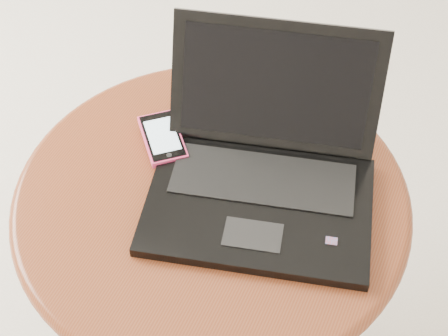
% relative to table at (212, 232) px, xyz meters
% --- Properties ---
extents(table, '(0.60, 0.60, 0.48)m').
position_rel_table_xyz_m(table, '(0.00, 0.00, 0.00)').
color(table, '#56220F').
rests_on(table, ground).
extents(laptop, '(0.39, 0.38, 0.20)m').
position_rel_table_xyz_m(laptop, '(0.07, 0.04, 0.14)').
color(laptop, black).
rests_on(laptop, table).
extents(phone_black, '(0.13, 0.13, 0.01)m').
position_rel_table_xyz_m(phone_black, '(-0.09, 0.07, 0.11)').
color(phone_black, black).
rests_on(phone_black, table).
extents(phone_pink, '(0.11, 0.12, 0.01)m').
position_rel_table_xyz_m(phone_pink, '(-0.11, 0.06, 0.12)').
color(phone_pink, '#FE407B').
rests_on(phone_pink, phone_black).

